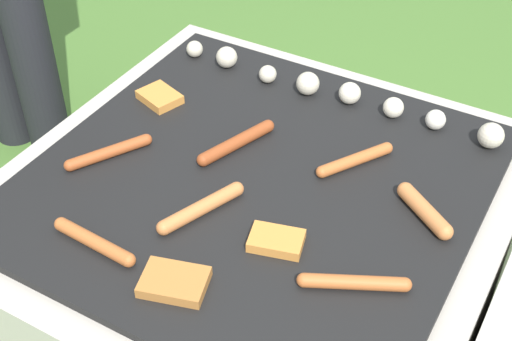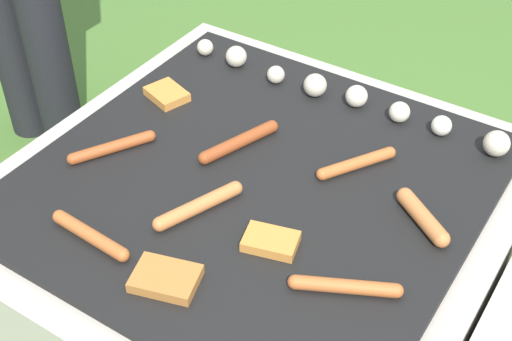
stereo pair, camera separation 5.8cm
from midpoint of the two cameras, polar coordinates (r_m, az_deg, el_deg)
name	(u,v)px [view 1 (the left image)]	position (r m, az deg, el deg)	size (l,w,h in m)	color
ground_plane	(256,311)	(1.72, -1.00, -11.17)	(14.00, 14.00, 0.00)	#47702D
grill	(256,251)	(1.56, -1.08, -6.46)	(0.97, 0.97, 0.41)	#B2AA9E
sausage_front_left	(354,282)	(1.21, 6.47, -8.91)	(0.18, 0.10, 0.03)	#B7602D
sausage_back_left	(424,210)	(1.35, 12.12, -3.16)	(0.13, 0.10, 0.03)	#C6753D
sausage_back_right	(237,142)	(1.48, -2.70, 2.24)	(0.09, 0.19, 0.03)	#93421E
sausage_front_center	(109,152)	(1.50, -12.79, 1.42)	(0.11, 0.17, 0.02)	#A34C23
sausage_front_right	(201,208)	(1.34, -5.65, -3.01)	(0.09, 0.18, 0.03)	#C6753D
sausage_mid_right	(355,160)	(1.45, 6.79, 0.84)	(0.11, 0.16, 0.02)	#B7602D
sausage_mid_left	(94,242)	(1.31, -14.09, -5.56)	(0.19, 0.04, 0.03)	#B7602D
bread_slice_center	(174,282)	(1.22, -7.94, -8.86)	(0.13, 0.11, 0.02)	#B27033
bread_slice_right	(160,97)	(1.64, -8.73, 5.82)	(0.11, 0.10, 0.02)	#D18438
bread_slice_left	(276,241)	(1.28, 0.32, -5.66)	(0.11, 0.09, 0.02)	#D18438
mushroom_row	(338,91)	(1.62, 5.58, 6.31)	(0.78, 0.07, 0.05)	beige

